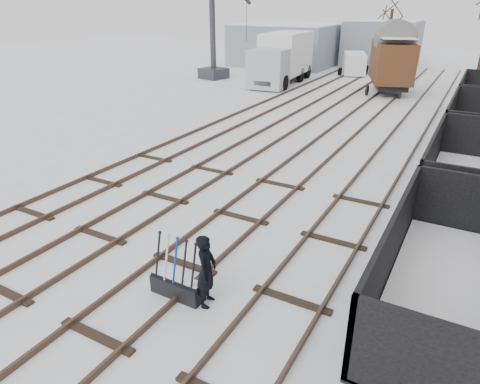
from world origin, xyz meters
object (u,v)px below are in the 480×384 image
object	(u,v)px
ground_frame	(178,285)
box_van_wagon	(392,61)
lorry	(282,58)
panel_van	(354,63)
crane	(214,47)
freight_wagon_a	(445,293)
worker	(206,271)

from	to	relation	value
ground_frame	box_van_wagon	distance (m)	27.02
box_van_wagon	lorry	size ratio (longest dim) A/B	0.66
panel_van	crane	size ratio (longest dim) A/B	0.47
freight_wagon_a	box_van_wagon	xyz separation A→B (m)	(-6.20, 25.24, 1.37)
freight_wagon_a	box_van_wagon	distance (m)	26.02
worker	panel_van	size ratio (longest dim) A/B	0.37
lorry	crane	world-z (taller)	crane
freight_wagon_a	panel_van	bearing A→B (deg)	108.38
worker	freight_wagon_a	bearing A→B (deg)	-86.05
lorry	box_van_wagon	bearing A→B (deg)	-3.85
panel_van	lorry	bearing A→B (deg)	-135.80
worker	freight_wagon_a	size ratio (longest dim) A/B	0.29
worker	lorry	world-z (taller)	lorry
freight_wagon_a	lorry	xyz separation A→B (m)	(-14.81, 25.14, 1.07)
box_van_wagon	crane	world-z (taller)	crane
box_van_wagon	lorry	xyz separation A→B (m)	(-8.61, -0.09, -0.29)
box_van_wagon	panel_van	distance (m)	9.02
ground_frame	freight_wagon_a	bearing A→B (deg)	18.70
worker	lorry	xyz separation A→B (m)	(-10.18, 26.73, 1.15)
panel_van	ground_frame	bearing A→B (deg)	-99.74
crane	ground_frame	bearing A→B (deg)	-46.05
ground_frame	panel_van	size ratio (longest dim) A/B	0.32
ground_frame	panel_van	xyz separation A→B (m)	(-5.52, 34.51, 0.70)
crane	worker	bearing A→B (deg)	-44.75
lorry	panel_van	distance (m)	8.68
ground_frame	crane	xyz separation A→B (m)	(-15.57, 26.33, 2.34)
lorry	crane	size ratio (longest dim) A/B	0.88
worker	freight_wagon_a	distance (m)	4.90
crane	box_van_wagon	bearing A→B (deg)	15.69
ground_frame	box_van_wagon	xyz separation A→B (m)	(-0.82, 26.93, 2.02)
lorry	crane	xyz separation A→B (m)	(-6.14, -0.51, 0.61)
lorry	panel_van	world-z (taller)	lorry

